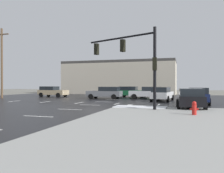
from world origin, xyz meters
The scene contains 15 objects.
ground_plane centered at (0.00, 0.00, 0.00)m, with size 120.00×120.00×0.00m, color slate.
road_asphalt centered at (0.00, 0.00, 0.01)m, with size 44.00×44.00×0.02m, color black.
snow_strip_curbside centered at (5.00, -4.00, 0.17)m, with size 4.00×1.60×0.06m, color white.
lane_markings centered at (1.20, -1.38, 0.02)m, with size 36.15×36.15×0.01m.
traffic_signal_mast centered at (4.61, -4.64, 4.08)m, with size 5.92×2.67×5.80m.
fire_hydrant centered at (8.80, -7.54, 0.54)m, with size 0.48×0.26×0.79m.
strip_building_background centered at (-4.26, 24.05, 3.26)m, with size 22.20×8.00×6.52m.
sedan_silver centered at (3.75, 8.67, 0.85)m, with size 4.67×2.40×1.58m.
sedan_tan centered at (-10.85, 9.39, 0.85)m, with size 4.65×2.33×1.58m.
sedan_white centered at (5.88, 5.04, 0.85)m, with size 2.43×4.68×1.58m.
sedan_black centered at (8.71, -2.99, 0.85)m, with size 2.20×4.61×1.58m.
sedan_navy centered at (9.52, 1.94, 0.85)m, with size 2.04×4.55×1.58m.
sedan_green centered at (0.96, 11.52, 0.85)m, with size 4.56×2.08×1.58m.
sedan_grey centered at (-1.49, 6.98, 0.85)m, with size 4.57×2.10×1.58m.
utility_pole_far centered at (-15.42, 4.16, 4.96)m, with size 2.20×0.28×9.49m.
Camera 1 is at (8.20, -21.92, 1.91)m, focal length 37.63 mm.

